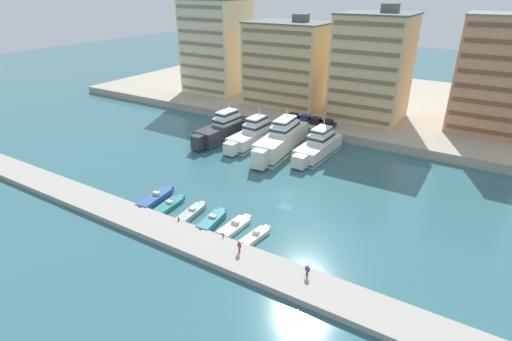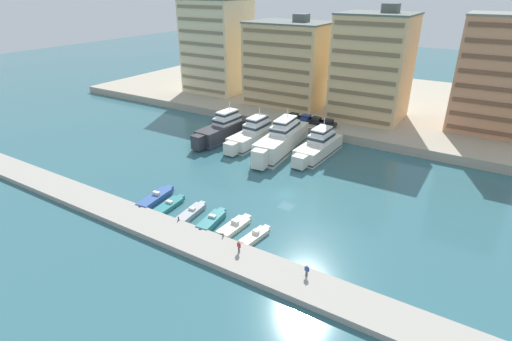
{
  "view_description": "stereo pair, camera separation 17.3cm",
  "coord_description": "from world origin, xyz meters",
  "px_view_note": "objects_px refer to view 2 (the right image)",
  "views": [
    {
      "loc": [
        27.53,
        -54.98,
        33.08
      ],
      "look_at": [
        -6.77,
        0.75,
        2.5
      ],
      "focal_mm": 28.0,
      "sensor_mm": 36.0,
      "label": 1
    },
    {
      "loc": [
        27.67,
        -54.89,
        33.08
      ],
      "look_at": [
        -6.77,
        0.75,
        2.5
      ],
      "focal_mm": 28.0,
      "sensor_mm": 36.0,
      "label": 2
    }
  ],
  "objects_px": {
    "motorboat_teal_left": "(169,205)",
    "motorboat_cream_center": "(234,226)",
    "yacht_ivory_center_left": "(318,146)",
    "pedestrian_mid_deck": "(239,246)",
    "car_black_mid_left": "(316,120)",
    "yacht_ivory_left": "(254,134)",
    "car_black_far_left": "(293,116)",
    "car_black_center_left": "(328,123)",
    "motorboat_grey_mid_left": "(191,213)",
    "motorboat_cream_center_right": "(255,236)",
    "yacht_ivory_mid_left": "(282,140)",
    "pedestrian_near_edge": "(307,270)",
    "yacht_charcoal_far_left": "(224,129)",
    "motorboat_blue_far_left": "(156,198)",
    "car_blue_left": "(306,118)",
    "motorboat_teal_center_left": "(212,221)"
  },
  "relations": [
    {
      "from": "motorboat_cream_center_right",
      "to": "car_black_far_left",
      "type": "distance_m",
      "value": 49.81
    },
    {
      "from": "yacht_charcoal_far_left",
      "to": "motorboat_cream_center_right",
      "type": "height_order",
      "value": "yacht_charcoal_far_left"
    },
    {
      "from": "yacht_charcoal_far_left",
      "to": "motorboat_cream_center",
      "type": "relative_size",
      "value": 2.7
    },
    {
      "from": "yacht_charcoal_far_left",
      "to": "motorboat_teal_left",
      "type": "height_order",
      "value": "yacht_charcoal_far_left"
    },
    {
      "from": "car_blue_left",
      "to": "motorboat_teal_center_left",
      "type": "bearing_deg",
      "value": -81.91
    },
    {
      "from": "yacht_ivory_center_left",
      "to": "pedestrian_near_edge",
      "type": "relative_size",
      "value": 10.86
    },
    {
      "from": "yacht_charcoal_far_left",
      "to": "yacht_ivory_mid_left",
      "type": "distance_m",
      "value": 15.18
    },
    {
      "from": "motorboat_blue_far_left",
      "to": "motorboat_grey_mid_left",
      "type": "height_order",
      "value": "motorboat_blue_far_left"
    },
    {
      "from": "motorboat_teal_left",
      "to": "yacht_charcoal_far_left",
      "type": "bearing_deg",
      "value": 109.7
    },
    {
      "from": "yacht_charcoal_far_left",
      "to": "pedestrian_mid_deck",
      "type": "distance_m",
      "value": 45.11
    },
    {
      "from": "motorboat_cream_center",
      "to": "motorboat_cream_center_right",
      "type": "distance_m",
      "value": 4.03
    },
    {
      "from": "car_black_center_left",
      "to": "pedestrian_mid_deck",
      "type": "relative_size",
      "value": 2.38
    },
    {
      "from": "motorboat_blue_far_left",
      "to": "pedestrian_mid_deck",
      "type": "relative_size",
      "value": 4.82
    },
    {
      "from": "yacht_charcoal_far_left",
      "to": "yacht_ivory_left",
      "type": "bearing_deg",
      "value": 12.25
    },
    {
      "from": "yacht_charcoal_far_left",
      "to": "pedestrian_near_edge",
      "type": "bearing_deg",
      "value": -42.85
    },
    {
      "from": "yacht_ivory_center_left",
      "to": "car_black_mid_left",
      "type": "height_order",
      "value": "yacht_ivory_center_left"
    },
    {
      "from": "car_black_far_left",
      "to": "pedestrian_near_edge",
      "type": "bearing_deg",
      "value": -61.45
    },
    {
      "from": "motorboat_blue_far_left",
      "to": "car_blue_left",
      "type": "height_order",
      "value": "car_blue_left"
    },
    {
      "from": "yacht_ivory_left",
      "to": "motorboat_teal_left",
      "type": "relative_size",
      "value": 2.71
    },
    {
      "from": "car_black_far_left",
      "to": "car_black_mid_left",
      "type": "relative_size",
      "value": 1.0
    },
    {
      "from": "yacht_charcoal_far_left",
      "to": "car_black_far_left",
      "type": "relative_size",
      "value": 4.48
    },
    {
      "from": "motorboat_cream_center",
      "to": "car_black_center_left",
      "type": "distance_m",
      "value": 46.1
    },
    {
      "from": "yacht_ivory_mid_left",
      "to": "pedestrian_mid_deck",
      "type": "distance_m",
      "value": 37.81
    },
    {
      "from": "car_black_center_left",
      "to": "car_black_far_left",
      "type": "bearing_deg",
      "value": 179.34
    },
    {
      "from": "car_blue_left",
      "to": "pedestrian_near_edge",
      "type": "relative_size",
      "value": 2.53
    },
    {
      "from": "motorboat_teal_left",
      "to": "pedestrian_near_edge",
      "type": "relative_size",
      "value": 4.27
    },
    {
      "from": "yacht_charcoal_far_left",
      "to": "car_blue_left",
      "type": "relative_size",
      "value": 4.56
    },
    {
      "from": "car_blue_left",
      "to": "motorboat_blue_far_left",
      "type": "bearing_deg",
      "value": -96.98
    },
    {
      "from": "motorboat_grey_mid_left",
      "to": "car_black_mid_left",
      "type": "height_order",
      "value": "car_black_mid_left"
    },
    {
      "from": "motorboat_blue_far_left",
      "to": "car_black_far_left",
      "type": "xyz_separation_m",
      "value": [
        2.47,
        45.94,
        2.49
      ]
    },
    {
      "from": "yacht_ivory_center_left",
      "to": "motorboat_teal_left",
      "type": "xyz_separation_m",
      "value": [
        -11.84,
        -32.97,
        -1.72
      ]
    },
    {
      "from": "pedestrian_mid_deck",
      "to": "motorboat_cream_center_right",
      "type": "bearing_deg",
      "value": 96.0
    },
    {
      "from": "yacht_ivory_center_left",
      "to": "motorboat_teal_center_left",
      "type": "xyz_separation_m",
      "value": [
        -2.89,
        -33.15,
        -1.6
      ]
    },
    {
      "from": "yacht_ivory_center_left",
      "to": "pedestrian_mid_deck",
      "type": "xyz_separation_m",
      "value": [
        5.31,
        -37.91,
        -0.22
      ]
    },
    {
      "from": "yacht_ivory_left",
      "to": "motorboat_teal_left",
      "type": "height_order",
      "value": "yacht_ivory_left"
    },
    {
      "from": "motorboat_teal_center_left",
      "to": "car_blue_left",
      "type": "xyz_separation_m",
      "value": [
        -6.69,
        47.11,
        2.5
      ]
    },
    {
      "from": "car_black_far_left",
      "to": "car_black_center_left",
      "type": "bearing_deg",
      "value": -0.66
    },
    {
      "from": "car_black_far_left",
      "to": "car_black_mid_left",
      "type": "height_order",
      "value": "same"
    },
    {
      "from": "yacht_ivory_center_left",
      "to": "pedestrian_near_edge",
      "type": "bearing_deg",
      "value": -68.26
    },
    {
      "from": "motorboat_grey_mid_left",
      "to": "motorboat_cream_center_right",
      "type": "bearing_deg",
      "value": -0.77
    },
    {
      "from": "motorboat_blue_far_left",
      "to": "motorboat_grey_mid_left",
      "type": "relative_size",
      "value": 1.22
    },
    {
      "from": "motorboat_grey_mid_left",
      "to": "motorboat_cream_center_right",
      "type": "height_order",
      "value": "motorboat_cream_center_right"
    },
    {
      "from": "yacht_ivory_mid_left",
      "to": "motorboat_grey_mid_left",
      "type": "distance_m",
      "value": 30.62
    },
    {
      "from": "motorboat_teal_left",
      "to": "motorboat_cream_center",
      "type": "height_order",
      "value": "motorboat_cream_center"
    },
    {
      "from": "car_black_center_left",
      "to": "yacht_charcoal_far_left",
      "type": "bearing_deg",
      "value": -140.45
    },
    {
      "from": "yacht_ivory_mid_left",
      "to": "motorboat_blue_far_left",
      "type": "bearing_deg",
      "value": -104.37
    },
    {
      "from": "motorboat_blue_far_left",
      "to": "car_black_mid_left",
      "type": "distance_m",
      "value": 46.81
    },
    {
      "from": "yacht_ivory_mid_left",
      "to": "motorboat_cream_center",
      "type": "xyz_separation_m",
      "value": [
        8.36,
        -30.09,
        -2.35
      ]
    },
    {
      "from": "motorboat_teal_center_left",
      "to": "car_black_far_left",
      "type": "bearing_deg",
      "value": 101.99
    },
    {
      "from": "yacht_ivory_mid_left",
      "to": "pedestrian_near_edge",
      "type": "bearing_deg",
      "value": -57.37
    }
  ]
}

